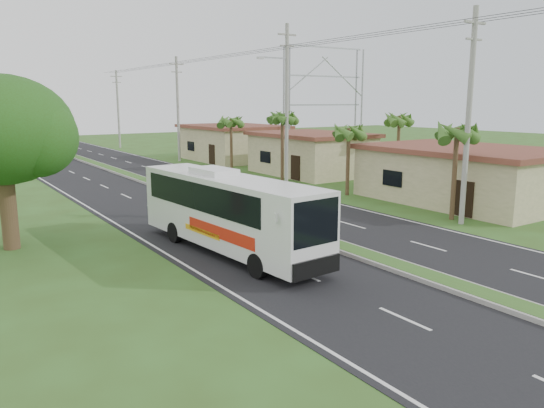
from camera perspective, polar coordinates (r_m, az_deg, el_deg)
ground at (r=22.25m, az=10.59°, el=-5.87°), size 180.00×180.00×0.00m
road_asphalt at (r=38.72m, az=-10.51°, el=1.34°), size 14.00×160.00×0.02m
median_strip at (r=38.71m, az=-10.52°, el=1.47°), size 1.20×160.00×0.18m
lane_edge_left at (r=36.65m, az=-20.16°, el=0.29°), size 0.12×160.00×0.01m
lane_edge_right at (r=41.78m, az=-2.06°, el=2.20°), size 0.12×160.00×0.01m
shop_near at (r=36.19m, az=20.00°, el=3.02°), size 8.60×12.60×3.52m
shop_mid at (r=47.34m, az=4.20°, el=5.48°), size 7.60×10.60×3.67m
shop_far at (r=58.95m, az=-4.25°, el=6.63°), size 8.60×11.60×3.82m
palm_verge_a at (r=30.14m, az=19.29°, el=7.26°), size 2.40×2.40×5.45m
palm_verge_b at (r=36.55m, az=8.25°, el=7.71°), size 2.40×2.40×5.05m
palm_verge_c at (r=41.63m, az=1.12°, el=9.26°), size 2.40×2.40×5.85m
palm_verge_d at (r=49.54m, az=-4.44°, el=8.84°), size 2.40×2.40×5.25m
palm_behind_shop at (r=44.35m, az=13.54°, el=8.82°), size 2.40×2.40×5.65m
utility_pole_a at (r=29.10m, az=20.39°, el=8.92°), size 1.60×0.28×11.00m
utility_pole_b at (r=40.61m, az=1.56°, el=10.81°), size 3.20×0.28×12.00m
utility_pole_c at (r=58.10m, az=-10.09°, el=10.13°), size 1.60×0.28×11.00m
utility_pole_d at (r=76.81m, az=-16.23°, el=9.85°), size 1.60×0.28×10.50m
billboard_lattice at (r=58.37m, az=5.66°, el=11.38°), size 10.18×1.18×12.07m
coach_bus_main at (r=22.48m, az=-4.80°, el=-0.42°), size 3.08×11.08×3.54m
coach_bus_far at (r=68.67m, az=-24.41°, el=6.38°), size 3.06×12.31×3.56m
motorcyclist at (r=27.47m, az=-0.53°, el=-0.38°), size 1.60×0.64×2.45m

